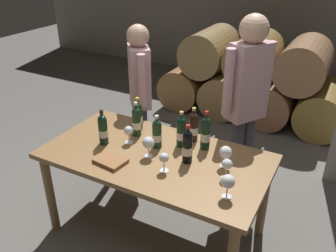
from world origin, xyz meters
The scene contains 20 objects.
ground_plane centered at (0.00, 0.00, 0.00)m, with size 14.00×14.00×0.00m, color #66635E.
barrel_stack centered at (0.00, 2.60, 0.53)m, with size 2.49×0.90×1.15m.
dining_table centered at (0.00, 0.00, 0.67)m, with size 1.70×0.90×0.76m.
wine_bottle_0 centered at (-0.44, -0.05, 0.89)m, with size 0.07×0.07×0.29m.
wine_bottle_1 centered at (-0.34, 0.29, 0.88)m, with size 0.07×0.07×0.29m.
wine_bottle_2 centered at (0.29, 0.26, 0.90)m, with size 0.07×0.07×0.32m.
wine_bottle_3 centered at (-0.29, 0.19, 0.89)m, with size 0.07×0.07×0.30m.
wine_bottle_4 centered at (0.25, 0.02, 0.89)m, with size 0.07×0.07×0.30m.
wine_bottle_5 centered at (0.11, 0.21, 0.89)m, with size 0.07×0.07×0.30m.
wine_bottle_6 centered at (-0.04, 0.10, 0.88)m, with size 0.07×0.07×0.27m.
wine_bottle_7 centered at (0.16, 0.33, 0.89)m, with size 0.07×0.07×0.29m.
wine_glass_0 centered at (-0.27, 0.05, 0.86)m, with size 0.07×0.07×0.15m.
wine_glass_1 centered at (0.65, -0.22, 0.87)m, with size 0.09×0.09×0.16m.
wine_glass_2 centered at (-0.03, -0.05, 0.87)m, with size 0.09×0.09×0.16m.
wine_glass_3 centered at (0.57, -0.03, 0.86)m, with size 0.07×0.07×0.15m.
wine_glass_4 centered at (0.16, -0.16, 0.86)m, with size 0.07×0.07×0.14m.
wine_glass_5 centered at (0.52, 0.09, 0.87)m, with size 0.09×0.09×0.16m.
tasting_notebook centered at (-0.23, -0.25, 0.77)m, with size 0.22×0.16×0.03m, color #936038.
sommelier_presenting centered at (0.45, 0.75, 1.04)m, with size 0.32×0.44×1.72m.
taster_seated_left centered at (-0.59, 0.72, 0.92)m, with size 0.34×0.40×1.54m.
Camera 1 is at (1.16, -1.95, 2.18)m, focal length 37.80 mm.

